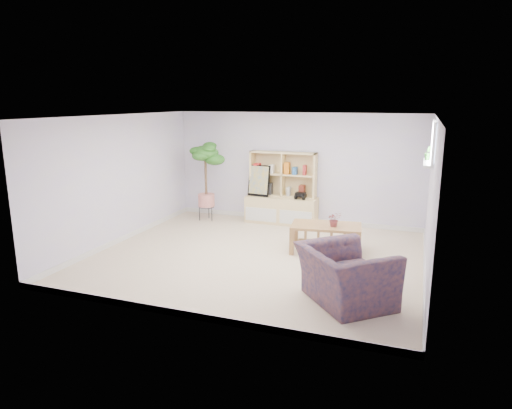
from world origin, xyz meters
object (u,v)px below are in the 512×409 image
(coffee_table, at_px, (326,238))
(armchair, at_px, (346,272))
(floor_tree, at_px, (206,182))
(storage_unit, at_px, (282,188))

(coffee_table, relative_size, armchair, 1.04)
(armchair, bearing_deg, floor_tree, 7.11)
(coffee_table, height_order, floor_tree, floor_tree)
(floor_tree, height_order, armchair, floor_tree)
(floor_tree, bearing_deg, coffee_table, -23.32)
(coffee_table, bearing_deg, armchair, -79.17)
(coffee_table, bearing_deg, floor_tree, 149.07)
(storage_unit, xyz_separation_m, coffee_table, (1.32, -1.61, -0.53))
(storage_unit, xyz_separation_m, floor_tree, (-1.66, -0.33, 0.09))
(coffee_table, xyz_separation_m, floor_tree, (-2.98, 1.28, 0.63))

